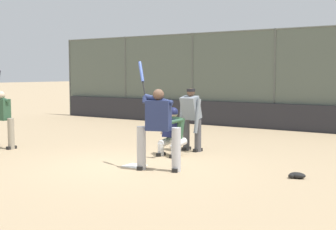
{
  "coord_description": "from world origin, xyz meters",
  "views": [
    {
      "loc": [
        -6.18,
        7.9,
        2.01
      ],
      "look_at": [
        -0.21,
        -1.0,
        1.05
      ],
      "focal_mm": 50.0,
      "sensor_mm": 36.0,
      "label": 1
    }
  ],
  "objects": [
    {
      "name": "batter_on_deck",
      "position": [
        4.47,
        0.03,
        0.84
      ],
      "size": [
        1.02,
        0.59,
        2.09
      ],
      "rotation": [
        0.0,
        0.0,
        0.05
      ],
      "color": "gray",
      "rests_on": "ground_plane"
    },
    {
      "name": "umpire_home",
      "position": [
        -0.0,
        -2.38,
        0.87
      ],
      "size": [
        0.66,
        0.45,
        1.62
      ],
      "rotation": [
        0.0,
        0.0,
        -0.13
      ],
      "color": "#4C4C51",
      "rests_on": "ground_plane"
    },
    {
      "name": "batter_at_plate",
      "position": [
        -0.69,
        0.08,
        0.92
      ],
      "size": [
        1.16,
        0.55,
        2.27
      ],
      "rotation": [
        0.0,
        0.0,
        0.31
      ],
      "color": "#B7B7BC",
      "rests_on": "ground_plane"
    },
    {
      "name": "fielding_glove_on_dirt",
      "position": [
        -3.32,
        -0.8,
        0.06
      ],
      "size": [
        0.32,
        0.24,
        0.11
      ],
      "color": "black",
      "rests_on": "ground_plane"
    },
    {
      "name": "ground_plane",
      "position": [
        0.0,
        0.0,
        0.0
      ],
      "size": [
        160.0,
        160.0,
        0.0
      ],
      "primitive_type": "plane",
      "color": "tan"
    },
    {
      "name": "bleachers_beyond",
      "position": [
        -1.27,
        -10.68,
        0.48
      ],
      "size": [
        14.4,
        2.5,
        1.48
      ],
      "color": "slate",
      "rests_on": "ground_plane"
    },
    {
      "name": "baseball_loose",
      "position": [
        0.74,
        -2.57,
        0.04
      ],
      "size": [
        0.07,
        0.07,
        0.07
      ],
      "primitive_type": "sphere",
      "color": "white",
      "rests_on": "ground_plane"
    },
    {
      "name": "home_plate_marker",
      "position": [
        0.0,
        0.0,
        0.01
      ],
      "size": [
        0.43,
        0.43,
        0.01
      ],
      "primitive_type": "cube",
      "color": "white",
      "rests_on": "ground_plane"
    },
    {
      "name": "backstop_fence",
      "position": [
        0.0,
        -8.18,
        1.89
      ],
      "size": [
        20.66,
        0.08,
        3.6
      ],
      "color": "#515651",
      "rests_on": "ground_plane"
    },
    {
      "name": "catcher_behind_plate",
      "position": [
        0.02,
        -1.5,
        0.61
      ],
      "size": [
        0.63,
        0.75,
        1.18
      ],
      "rotation": [
        0.0,
        0.0,
        -0.07
      ],
      "color": "silver",
      "rests_on": "ground_plane"
    },
    {
      "name": "padding_wall",
      "position": [
        0.0,
        -8.08,
        0.46
      ],
      "size": [
        20.17,
        0.18,
        0.93
      ],
      "primitive_type": "cube",
      "color": "#28282D",
      "rests_on": "ground_plane"
    }
  ]
}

